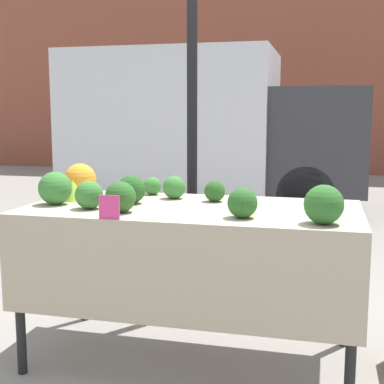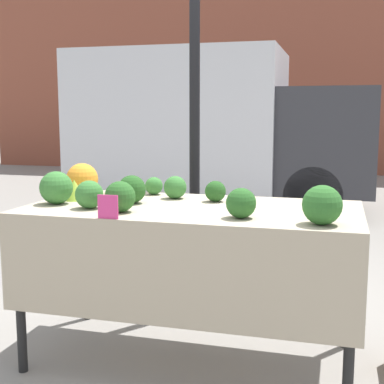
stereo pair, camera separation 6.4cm
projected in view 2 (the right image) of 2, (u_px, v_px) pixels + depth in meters
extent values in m
plane|color=gray|center=(192.00, 358.00, 3.02)|extent=(40.00, 40.00, 0.00)
cube|color=brown|center=(309.00, 20.00, 12.08)|extent=(16.00, 0.60, 6.94)
cylinder|color=black|center=(195.00, 150.00, 3.59)|extent=(0.07, 0.07, 2.26)
cube|color=silver|center=(181.00, 120.00, 7.74)|extent=(2.89, 1.86, 1.90)
cube|color=#333338|center=(326.00, 140.00, 7.24)|extent=(1.23, 1.71, 1.37)
cylinder|color=black|center=(313.00, 195.00, 6.66)|extent=(0.73, 0.22, 0.73)
cylinder|color=black|center=(318.00, 181.00, 8.08)|extent=(0.73, 0.22, 0.73)
cylinder|color=black|center=(111.00, 187.00, 7.37)|extent=(0.73, 0.22, 0.73)
cylinder|color=black|center=(148.00, 175.00, 8.79)|extent=(0.73, 0.22, 0.73)
cube|color=tan|center=(192.00, 209.00, 2.90)|extent=(1.79, 0.89, 0.03)
cube|color=tan|center=(167.00, 279.00, 2.52)|extent=(1.79, 0.01, 0.48)
cylinder|color=black|center=(20.00, 296.00, 2.81)|extent=(0.05, 0.05, 0.84)
cylinder|color=black|center=(350.00, 329.00, 2.38)|extent=(0.05, 0.05, 0.84)
cylinder|color=black|center=(86.00, 258.00, 3.55)|extent=(0.05, 0.05, 0.84)
cylinder|color=black|center=(348.00, 278.00, 3.11)|extent=(0.05, 0.05, 0.84)
sphere|color=orange|center=(82.00, 179.00, 3.30)|extent=(0.20, 0.20, 0.20)
cone|color=#93B238|center=(74.00, 190.00, 3.11)|extent=(0.15, 0.15, 0.12)
sphere|color=#387533|center=(89.00, 194.00, 2.83)|extent=(0.15, 0.15, 0.15)
sphere|color=#387533|center=(56.00, 188.00, 2.97)|extent=(0.18, 0.18, 0.18)
sphere|color=#23511E|center=(132.00, 189.00, 2.99)|extent=(0.16, 0.16, 0.16)
sphere|color=#387533|center=(175.00, 187.00, 3.16)|extent=(0.14, 0.14, 0.14)
sphere|color=#23511E|center=(215.00, 191.00, 3.05)|extent=(0.12, 0.12, 0.12)
sphere|color=#285B23|center=(120.00, 197.00, 2.72)|extent=(0.16, 0.16, 0.16)
sphere|color=#387533|center=(154.00, 186.00, 3.31)|extent=(0.11, 0.11, 0.11)
sphere|color=#285B23|center=(241.00, 203.00, 2.57)|extent=(0.15, 0.15, 0.15)
sphere|color=#2D6628|center=(322.00, 205.00, 2.41)|extent=(0.18, 0.18, 0.18)
cube|color=#E53D84|center=(108.00, 207.00, 2.55)|extent=(0.10, 0.01, 0.12)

